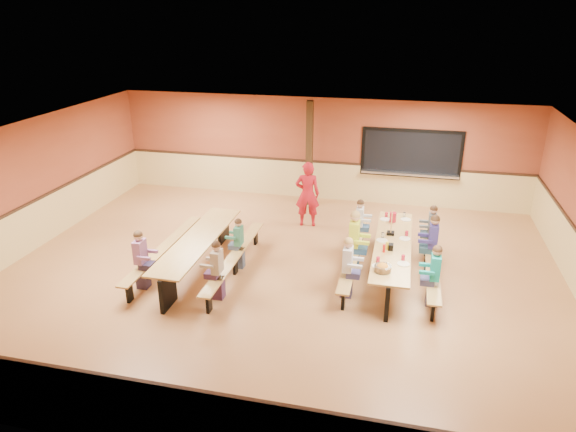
# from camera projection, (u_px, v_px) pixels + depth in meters

# --- Properties ---
(ground) EXTENTS (12.00, 12.00, 0.00)m
(ground) POSITION_uv_depth(u_px,v_px,m) (279.00, 275.00, 11.04)
(ground) COLOR #9D653B
(ground) RESTS_ON ground
(room_envelope) EXTENTS (12.04, 10.04, 3.02)m
(room_envelope) POSITION_uv_depth(u_px,v_px,m) (278.00, 246.00, 10.78)
(room_envelope) COLOR brown
(room_envelope) RESTS_ON ground
(kitchen_pass_through) EXTENTS (2.78, 0.28, 1.38)m
(kitchen_pass_through) POSITION_uv_depth(u_px,v_px,m) (411.00, 155.00, 14.40)
(kitchen_pass_through) COLOR black
(kitchen_pass_through) RESTS_ON ground
(structural_post) EXTENTS (0.18, 0.18, 3.00)m
(structural_post) POSITION_uv_depth(u_px,v_px,m) (309.00, 154.00, 14.48)
(structural_post) COLOR black
(structural_post) RESTS_ON ground
(cafeteria_table_main) EXTENTS (1.91, 3.70, 0.74)m
(cafeteria_table_main) POSITION_uv_depth(u_px,v_px,m) (392.00, 253.00, 10.86)
(cafeteria_table_main) COLOR #B18746
(cafeteria_table_main) RESTS_ON ground
(cafeteria_table_second) EXTENTS (1.91, 3.70, 0.74)m
(cafeteria_table_second) POSITION_uv_depth(u_px,v_px,m) (198.00, 248.00, 11.10)
(cafeteria_table_second) COLOR #B18746
(cafeteria_table_second) RESTS_ON ground
(seated_child_white_left) EXTENTS (0.39, 0.32, 1.25)m
(seated_child_white_left) POSITION_uv_depth(u_px,v_px,m) (347.00, 268.00, 10.03)
(seated_child_white_left) COLOR silver
(seated_child_white_left) RESTS_ON ground
(seated_adult_yellow) EXTENTS (0.44, 0.36, 1.36)m
(seated_adult_yellow) POSITION_uv_depth(u_px,v_px,m) (354.00, 242.00, 11.02)
(seated_adult_yellow) COLOR #C5D92A
(seated_adult_yellow) RESTS_ON ground
(seated_child_grey_left) EXTENTS (0.36, 0.29, 1.19)m
(seated_child_grey_left) POSITION_uv_depth(u_px,v_px,m) (359.00, 224.00, 12.13)
(seated_child_grey_left) COLOR silver
(seated_child_grey_left) RESTS_ON ground
(seated_child_teal_right) EXTENTS (0.38, 0.31, 1.24)m
(seated_child_teal_right) POSITION_uv_depth(u_px,v_px,m) (434.00, 276.00, 9.73)
(seated_child_teal_right) COLOR teal
(seated_child_teal_right) RESTS_ON ground
(seated_child_navy_right) EXTENTS (0.41, 0.33, 1.29)m
(seated_child_navy_right) POSITION_uv_depth(u_px,v_px,m) (432.00, 244.00, 11.00)
(seated_child_navy_right) COLOR navy
(seated_child_navy_right) RESTS_ON ground
(seated_child_char_right) EXTENTS (0.37, 0.30, 1.21)m
(seated_child_char_right) POSITION_uv_depth(u_px,v_px,m) (431.00, 231.00, 11.74)
(seated_child_char_right) COLOR #4C5257
(seated_child_char_right) RESTS_ON ground
(seated_child_purple_sec) EXTENTS (0.39, 0.32, 1.24)m
(seated_child_purple_sec) POSITION_uv_depth(u_px,v_px,m) (141.00, 260.00, 10.35)
(seated_child_purple_sec) COLOR #935B90
(seated_child_purple_sec) RESTS_ON ground
(seated_child_green_sec) EXTENTS (0.34, 0.27, 1.14)m
(seated_child_green_sec) POSITION_uv_depth(u_px,v_px,m) (239.00, 244.00, 11.18)
(seated_child_green_sec) COLOR #347A5F
(seated_child_green_sec) RESTS_ON ground
(seated_child_tan_sec) EXTENTS (0.37, 0.30, 1.21)m
(seated_child_tan_sec) POSITION_uv_depth(u_px,v_px,m) (217.00, 271.00, 9.97)
(seated_child_tan_sec) COLOR tan
(seated_child_tan_sec) RESTS_ON ground
(standing_woman) EXTENTS (0.69, 0.51, 1.73)m
(standing_woman) POSITION_uv_depth(u_px,v_px,m) (307.00, 194.00, 13.27)
(standing_woman) COLOR #B11421
(standing_woman) RESTS_ON ground
(punch_pitcher) EXTENTS (0.16, 0.16, 0.22)m
(punch_pitcher) POSITION_uv_depth(u_px,v_px,m) (393.00, 217.00, 11.86)
(punch_pitcher) COLOR #B4182B
(punch_pitcher) RESTS_ON cafeteria_table_main
(chip_bowl) EXTENTS (0.32, 0.32, 0.15)m
(chip_bowl) POSITION_uv_depth(u_px,v_px,m) (383.00, 268.00, 9.63)
(chip_bowl) COLOR orange
(chip_bowl) RESTS_ON cafeteria_table_main
(napkin_dispenser) EXTENTS (0.10, 0.14, 0.13)m
(napkin_dispenser) POSITION_uv_depth(u_px,v_px,m) (391.00, 247.00, 10.49)
(napkin_dispenser) COLOR black
(napkin_dispenser) RESTS_ON cafeteria_table_main
(condiment_mustard) EXTENTS (0.06, 0.06, 0.17)m
(condiment_mustard) POSITION_uv_depth(u_px,v_px,m) (387.00, 246.00, 10.50)
(condiment_mustard) COLOR yellow
(condiment_mustard) RESTS_ON cafeteria_table_main
(condiment_ketchup) EXTENTS (0.06, 0.06, 0.17)m
(condiment_ketchup) POSITION_uv_depth(u_px,v_px,m) (384.00, 248.00, 10.38)
(condiment_ketchup) COLOR #B2140F
(condiment_ketchup) RESTS_ON cafeteria_table_main
(table_paddle) EXTENTS (0.16, 0.16, 0.56)m
(table_paddle) POSITION_uv_depth(u_px,v_px,m) (391.00, 229.00, 11.18)
(table_paddle) COLOR black
(table_paddle) RESTS_ON cafeteria_table_main
(place_settings) EXTENTS (0.65, 3.30, 0.11)m
(place_settings) POSITION_uv_depth(u_px,v_px,m) (393.00, 241.00, 10.76)
(place_settings) COLOR beige
(place_settings) RESTS_ON cafeteria_table_main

